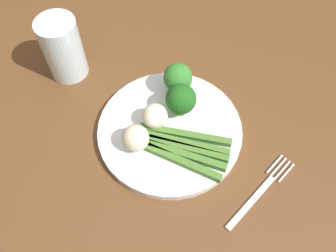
{
  "coord_description": "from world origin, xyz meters",
  "views": [
    {
      "loc": [
        0.16,
        -0.28,
        1.31
      ],
      "look_at": [
        -0.0,
        0.02,
        0.77
      ],
      "focal_mm": 38.87,
      "sensor_mm": 36.0,
      "label": 1
    }
  ],
  "objects_px": {
    "fork": "(260,192)",
    "cauliflower_front": "(155,116)",
    "plate": "(168,130)",
    "dining_table": "(165,164)",
    "broccoli_left": "(178,78)",
    "broccoli_near_center": "(180,99)",
    "cauliflower_edge": "(136,138)",
    "asparagus_bundle": "(182,147)",
    "water_glass": "(63,48)"
  },
  "relations": [
    {
      "from": "asparagus_bundle",
      "to": "cauliflower_front",
      "type": "height_order",
      "value": "cauliflower_front"
    },
    {
      "from": "cauliflower_edge",
      "to": "fork",
      "type": "height_order",
      "value": "cauliflower_edge"
    },
    {
      "from": "broccoli_near_center",
      "to": "cauliflower_edge",
      "type": "distance_m",
      "value": 0.1
    },
    {
      "from": "plate",
      "to": "broccoli_near_center",
      "type": "bearing_deg",
      "value": 86.43
    },
    {
      "from": "plate",
      "to": "asparagus_bundle",
      "type": "relative_size",
      "value": 1.53
    },
    {
      "from": "asparagus_bundle",
      "to": "water_glass",
      "type": "distance_m",
      "value": 0.29
    },
    {
      "from": "plate",
      "to": "fork",
      "type": "height_order",
      "value": "plate"
    },
    {
      "from": "broccoli_left",
      "to": "cauliflower_edge",
      "type": "distance_m",
      "value": 0.14
    },
    {
      "from": "broccoli_left",
      "to": "broccoli_near_center",
      "type": "relative_size",
      "value": 0.98
    },
    {
      "from": "dining_table",
      "to": "broccoli_near_center",
      "type": "distance_m",
      "value": 0.16
    },
    {
      "from": "broccoli_left",
      "to": "broccoli_near_center",
      "type": "bearing_deg",
      "value": -57.36
    },
    {
      "from": "plate",
      "to": "cauliflower_front",
      "type": "relative_size",
      "value": 5.66
    },
    {
      "from": "dining_table",
      "to": "broccoli_near_center",
      "type": "xyz_separation_m",
      "value": [
        -0.0,
        0.06,
        0.15
      ]
    },
    {
      "from": "dining_table",
      "to": "cauliflower_front",
      "type": "xyz_separation_m",
      "value": [
        -0.03,
        0.02,
        0.13
      ]
    },
    {
      "from": "broccoli_left",
      "to": "fork",
      "type": "distance_m",
      "value": 0.24
    },
    {
      "from": "broccoli_left",
      "to": "asparagus_bundle",
      "type": "bearing_deg",
      "value": -58.88
    },
    {
      "from": "cauliflower_edge",
      "to": "cauliflower_front",
      "type": "bearing_deg",
      "value": 82.97
    },
    {
      "from": "plate",
      "to": "asparagus_bundle",
      "type": "distance_m",
      "value": 0.05
    },
    {
      "from": "asparagus_bundle",
      "to": "fork",
      "type": "height_order",
      "value": "asparagus_bundle"
    },
    {
      "from": "plate",
      "to": "asparagus_bundle",
      "type": "bearing_deg",
      "value": -32.8
    },
    {
      "from": "cauliflower_front",
      "to": "fork",
      "type": "height_order",
      "value": "cauliflower_front"
    },
    {
      "from": "broccoli_near_center",
      "to": "cauliflower_front",
      "type": "xyz_separation_m",
      "value": [
        -0.03,
        -0.04,
        -0.02
      ]
    },
    {
      "from": "broccoli_left",
      "to": "fork",
      "type": "height_order",
      "value": "broccoli_left"
    },
    {
      "from": "fork",
      "to": "water_glass",
      "type": "bearing_deg",
      "value": 97.04
    },
    {
      "from": "broccoli_left",
      "to": "broccoli_near_center",
      "type": "distance_m",
      "value": 0.05
    },
    {
      "from": "asparagus_bundle",
      "to": "broccoli_left",
      "type": "distance_m",
      "value": 0.13
    },
    {
      "from": "asparagus_bundle",
      "to": "plate",
      "type": "bearing_deg",
      "value": 135.43
    },
    {
      "from": "fork",
      "to": "water_glass",
      "type": "xyz_separation_m",
      "value": [
        -0.43,
        0.06,
        0.06
      ]
    },
    {
      "from": "cauliflower_edge",
      "to": "water_glass",
      "type": "bearing_deg",
      "value": 156.91
    },
    {
      "from": "asparagus_bundle",
      "to": "broccoli_left",
      "type": "xyz_separation_m",
      "value": [
        -0.06,
        0.11,
        0.03
      ]
    },
    {
      "from": "fork",
      "to": "cauliflower_front",
      "type": "bearing_deg",
      "value": 98.24
    },
    {
      "from": "broccoli_left",
      "to": "cauliflower_edge",
      "type": "height_order",
      "value": "broccoli_left"
    },
    {
      "from": "broccoli_near_center",
      "to": "plate",
      "type": "bearing_deg",
      "value": -93.57
    },
    {
      "from": "asparagus_bundle",
      "to": "broccoli_left",
      "type": "relative_size",
      "value": 2.58
    },
    {
      "from": "broccoli_near_center",
      "to": "cauliflower_front",
      "type": "distance_m",
      "value": 0.05
    },
    {
      "from": "dining_table",
      "to": "broccoli_left",
      "type": "bearing_deg",
      "value": 105.38
    },
    {
      "from": "plate",
      "to": "broccoli_near_center",
      "type": "xyz_separation_m",
      "value": [
        0.0,
        0.04,
        0.05
      ]
    },
    {
      "from": "fork",
      "to": "water_glass",
      "type": "height_order",
      "value": "water_glass"
    },
    {
      "from": "cauliflower_edge",
      "to": "water_glass",
      "type": "height_order",
      "value": "water_glass"
    },
    {
      "from": "plate",
      "to": "broccoli_left",
      "type": "xyz_separation_m",
      "value": [
        -0.02,
        0.08,
        0.04
      ]
    },
    {
      "from": "dining_table",
      "to": "fork",
      "type": "bearing_deg",
      "value": -3.48
    },
    {
      "from": "asparagus_bundle",
      "to": "broccoli_left",
      "type": "bearing_deg",
      "value": 109.35
    },
    {
      "from": "cauliflower_front",
      "to": "fork",
      "type": "distance_m",
      "value": 0.22
    },
    {
      "from": "broccoli_near_center",
      "to": "fork",
      "type": "relative_size",
      "value": 0.4
    },
    {
      "from": "broccoli_left",
      "to": "fork",
      "type": "xyz_separation_m",
      "value": [
        0.21,
        -0.11,
        -0.05
      ]
    },
    {
      "from": "broccoli_near_center",
      "to": "fork",
      "type": "distance_m",
      "value": 0.2
    },
    {
      "from": "dining_table",
      "to": "asparagus_bundle",
      "type": "relative_size",
      "value": 7.69
    },
    {
      "from": "broccoli_left",
      "to": "broccoli_near_center",
      "type": "height_order",
      "value": "broccoli_near_center"
    },
    {
      "from": "asparagus_bundle",
      "to": "cauliflower_front",
      "type": "xyz_separation_m",
      "value": [
        -0.07,
        0.02,
        0.02
      ]
    },
    {
      "from": "asparagus_bundle",
      "to": "cauliflower_edge",
      "type": "height_order",
      "value": "cauliflower_edge"
    }
  ]
}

